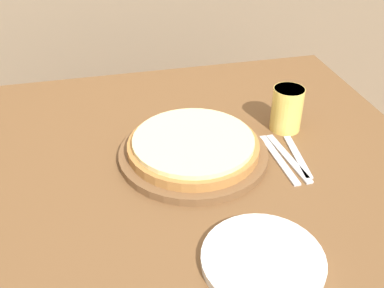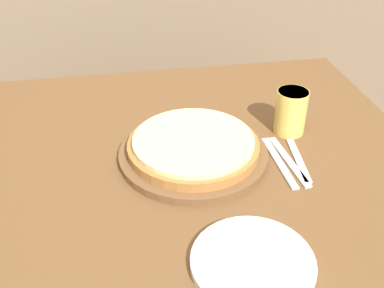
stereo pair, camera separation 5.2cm
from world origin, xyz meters
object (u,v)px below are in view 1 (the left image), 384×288
Objects in this scene: beer_glass at (287,107)px; dinner_knife at (288,158)px; pizza_on_board at (192,149)px; fork at (279,159)px; dinner_plate at (263,260)px; spoon at (297,156)px.

dinner_knife is (-0.05, -0.13, -0.06)m from beer_glass.
dinner_knife is at bearing -14.45° from pizza_on_board.
dinner_knife is (0.02, -0.00, 0.00)m from fork.
fork is (0.21, -0.06, -0.02)m from pizza_on_board.
dinner_plate is 0.36m from spoon.
beer_glass is at bearing 70.77° from dinner_knife.
dinner_plate is at bearing -81.99° from pizza_on_board.
pizza_on_board is 1.74× the size of fork.
beer_glass is 0.15m from spoon.
dinner_plate is (0.05, -0.36, -0.02)m from pizza_on_board.
beer_glass reaches higher than pizza_on_board.
dinner_plate is 1.28× the size of spoon.
fork is at bearing -16.13° from pizza_on_board.
dinner_knife is at bearing -0.00° from fork.
beer_glass is at bearing 62.38° from dinner_plate.
pizza_on_board reaches higher than fork.
pizza_on_board is at bearing 166.91° from spoon.
dinner_plate is 1.10× the size of fork.
dinner_knife is at bearing -180.00° from spoon.
spoon is at bearing 0.00° from dinner_knife.
dinner_plate is at bearing -121.03° from dinner_knife.
beer_glass is 0.67× the size of spoon.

